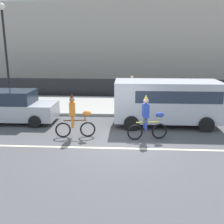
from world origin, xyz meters
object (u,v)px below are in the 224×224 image
(parade_cyclist_cobalt, at_px, (148,120))
(parked_van_silver, at_px, (168,99))
(parade_cyclist_orange, at_px, (75,118))
(parked_car_silver, at_px, (15,107))
(pedestrian_onlooker, at_px, (132,86))
(street_lamp_post, at_px, (5,42))

(parade_cyclist_cobalt, relative_size, parked_van_silver, 0.38)
(parade_cyclist_orange, xyz_separation_m, parked_car_silver, (-3.50, 2.05, -0.06))
(parked_van_silver, xyz_separation_m, pedestrian_onlooker, (-1.68, 5.60, -0.27))
(parade_cyclist_orange, height_order, parked_car_silver, parade_cyclist_orange)
(street_lamp_post, height_order, pedestrian_onlooker, street_lamp_post)
(parade_cyclist_orange, relative_size, parked_van_silver, 0.38)
(parked_car_silver, relative_size, street_lamp_post, 0.70)
(parade_cyclist_cobalt, distance_m, pedestrian_onlooker, 7.76)
(parked_van_silver, relative_size, street_lamp_post, 0.85)
(parade_cyclist_orange, distance_m, pedestrian_onlooker, 8.05)
(parade_cyclist_cobalt, bearing_deg, parade_cyclist_orange, 178.27)
(parade_cyclist_cobalt, bearing_deg, parked_van_silver, 62.53)
(parked_car_silver, xyz_separation_m, street_lamp_post, (-1.07, 1.91, 3.21))
(parade_cyclist_cobalt, xyz_separation_m, street_lamp_post, (-7.63, 4.05, 3.15))
(parked_van_silver, xyz_separation_m, parked_car_silver, (-7.68, 0.00, -0.50))
(street_lamp_post, xyz_separation_m, pedestrian_onlooker, (7.07, 3.69, -2.97))
(parked_van_silver, distance_m, street_lamp_post, 9.35)
(parade_cyclist_orange, distance_m, parked_van_silver, 4.67)
(parked_van_silver, relative_size, pedestrian_onlooker, 3.09)
(parade_cyclist_orange, distance_m, street_lamp_post, 6.81)
(parade_cyclist_orange, xyz_separation_m, pedestrian_onlooker, (2.50, 7.65, 0.17))
(parade_cyclist_orange, height_order, pedestrian_onlooker, parade_cyclist_orange)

